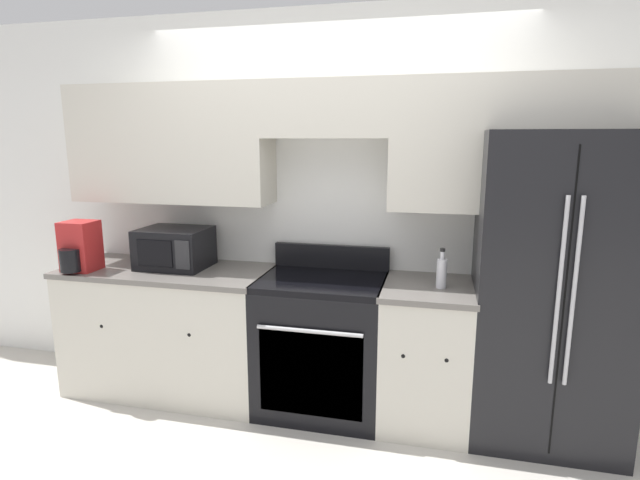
% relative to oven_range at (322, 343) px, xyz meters
% --- Properties ---
extents(ground_plane, '(12.00, 12.00, 0.00)m').
position_rel_oven_range_xyz_m(ground_plane, '(-0.01, -0.31, -0.45)').
color(ground_plane, beige).
extents(wall_back, '(8.00, 0.39, 2.60)m').
position_rel_oven_range_xyz_m(wall_back, '(-0.01, 0.27, 1.03)').
color(wall_back, white).
rests_on(wall_back, ground_plane).
extents(lower_cabinets_left, '(1.43, 0.64, 0.89)m').
position_rel_oven_range_xyz_m(lower_cabinets_left, '(-1.10, -0.00, -0.00)').
color(lower_cabinets_left, beige).
rests_on(lower_cabinets_left, ground_plane).
extents(lower_cabinets_right, '(0.56, 0.64, 0.89)m').
position_rel_oven_range_xyz_m(lower_cabinets_right, '(0.66, -0.00, -0.00)').
color(lower_cabinets_right, beige).
rests_on(lower_cabinets_right, ground_plane).
extents(oven_range, '(0.80, 0.65, 1.05)m').
position_rel_oven_range_xyz_m(oven_range, '(0.00, 0.00, 0.00)').
color(oven_range, black).
rests_on(oven_range, ground_plane).
extents(refrigerator, '(0.84, 0.79, 1.81)m').
position_rel_oven_range_xyz_m(refrigerator, '(1.35, 0.07, 0.45)').
color(refrigerator, black).
rests_on(refrigerator, ground_plane).
extents(microwave, '(0.46, 0.38, 0.27)m').
position_rel_oven_range_xyz_m(microwave, '(-1.06, 0.05, 0.58)').
color(microwave, black).
rests_on(microwave, lower_cabinets_left).
extents(bottle, '(0.06, 0.06, 0.24)m').
position_rel_oven_range_xyz_m(bottle, '(0.74, -0.03, 0.53)').
color(bottle, silver).
rests_on(bottle, lower_cabinets_right).
extents(electric_kettle, '(0.21, 0.27, 0.33)m').
position_rel_oven_range_xyz_m(electric_kettle, '(-1.63, -0.19, 0.59)').
color(electric_kettle, '#B22323').
rests_on(electric_kettle, lower_cabinets_left).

